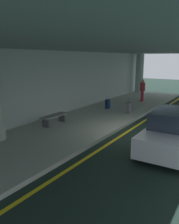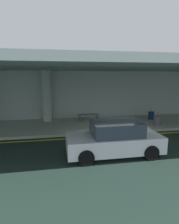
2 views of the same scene
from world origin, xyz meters
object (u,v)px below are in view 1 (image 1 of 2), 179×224
Objects in this scene: car_white at (175,132)px; traveler_with_luggage at (142,89)px; suitcase_upright_primary at (129,108)px; bench_metal at (54,118)px; suitcase_upright_secondary at (108,104)px; support_column_center at (139,73)px.

car_white is 9.45m from traveler_with_luggage.
traveler_with_luggage is 4.31m from suitcase_upright_primary.
car_white is at bearing -113.17° from suitcase_upright_primary.
bench_metal is at bearing 43.44° from traveler_with_luggage.
suitcase_upright_secondary is (-3.74, 0.97, -0.65)m from traveler_with_luggage.
support_column_center reaches higher than car_white.
support_column_center is 8.45m from suitcase_upright_secondary.
bench_metal is (-4.78, 0.47, 0.04)m from suitcase_upright_secondary.
support_column_center reaches higher than bench_metal.
car_white is 7.06m from suitcase_upright_secondary.
suitcase_upright_primary is (4.19, 3.64, -0.25)m from car_white.
traveler_with_luggage is at bearing -21.98° from suitcase_upright_secondary.
bench_metal is (-4.32, 2.15, 0.04)m from suitcase_upright_primary.
suitcase_upright_primary is 4.82m from bench_metal.
car_white reaches higher than bench_metal.
suitcase_upright_primary is 0.56× the size of bench_metal.
suitcase_upright_secondary is at bearing -5.63° from bench_metal.
support_column_center is 13.13m from bench_metal.
traveler_with_luggage is 1.87× the size of suitcase_upright_primary.
suitcase_upright_secondary is 0.56× the size of bench_metal.
suitcase_upright_secondary is at bearing 100.53° from suitcase_upright_primary.
suitcase_upright_primary is at bearing -162.87° from support_column_center.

